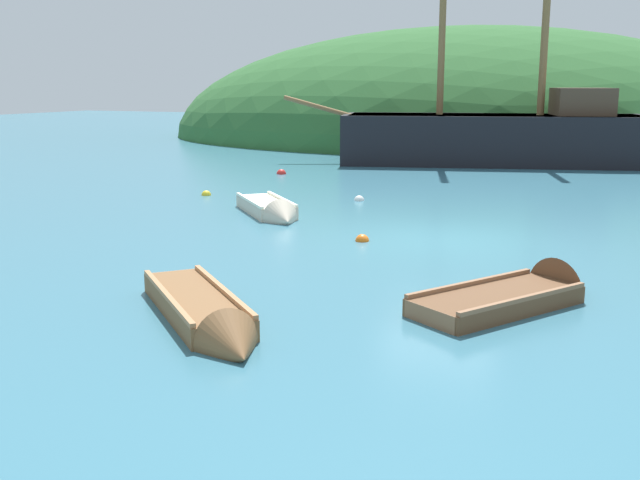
{
  "coord_description": "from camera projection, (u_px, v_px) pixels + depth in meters",
  "views": [
    {
      "loc": [
        3.77,
        -15.66,
        3.33
      ],
      "look_at": [
        -1.69,
        -2.78,
        0.38
      ],
      "focal_mm": 41.87,
      "sensor_mm": 36.0,
      "label": 1
    }
  ],
  "objects": [
    {
      "name": "ground_plane",
      "position": [
        441.0,
        239.0,
        16.23
      ],
      "size": [
        120.0,
        120.0,
        0.0
      ],
      "primitive_type": "plane",
      "color": "teal"
    },
    {
      "name": "shore_hill",
      "position": [
        461.0,
        139.0,
        45.17
      ],
      "size": [
        37.08,
        24.82,
        13.27
      ],
      "primitive_type": "ellipsoid",
      "color": "#2D602D",
      "rests_on": "ground"
    },
    {
      "name": "sailing_ship",
      "position": [
        496.0,
        144.0,
        31.34
      ],
      "size": [
        15.18,
        7.11,
        12.36
      ],
      "rotation": [
        0.0,
        0.0,
        3.41
      ],
      "color": "black",
      "rests_on": "ground"
    },
    {
      "name": "rowboat_portside",
      "position": [
        206.0,
        319.0,
        10.44
      ],
      "size": [
        3.39,
        3.26,
        0.87
      ],
      "rotation": [
        0.0,
        0.0,
        5.53
      ],
      "color": "brown",
      "rests_on": "ground"
    },
    {
      "name": "rowboat_center",
      "position": [
        271.0,
        212.0,
        19.07
      ],
      "size": [
        2.91,
        3.06,
        0.91
      ],
      "rotation": [
        0.0,
        0.0,
        5.45
      ],
      "color": "beige",
      "rests_on": "ground"
    },
    {
      "name": "rowboat_near_dock",
      "position": [
        524.0,
        298.0,
        11.55
      ],
      "size": [
        2.74,
        3.49,
        1.07
      ],
      "rotation": [
        0.0,
        0.0,
        1.01
      ],
      "color": "brown",
      "rests_on": "ground"
    },
    {
      "name": "buoy_orange",
      "position": [
        362.0,
        241.0,
        16.05
      ],
      "size": [
        0.3,
        0.3,
        0.3
      ],
      "primitive_type": "sphere",
      "color": "orange",
      "rests_on": "ground"
    },
    {
      "name": "buoy_white",
      "position": [
        359.0,
        201.0,
        21.59
      ],
      "size": [
        0.3,
        0.3,
        0.3
      ],
      "primitive_type": "sphere",
      "color": "white",
      "rests_on": "ground"
    },
    {
      "name": "buoy_red",
      "position": [
        281.0,
        174.0,
        27.9
      ],
      "size": [
        0.36,
        0.36,
        0.36
      ],
      "primitive_type": "sphere",
      "color": "red",
      "rests_on": "ground"
    },
    {
      "name": "buoy_yellow",
      "position": [
        206.0,
        195.0,
        22.62
      ],
      "size": [
        0.29,
        0.29,
        0.29
      ],
      "primitive_type": "sphere",
      "color": "yellow",
      "rests_on": "ground"
    }
  ]
}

